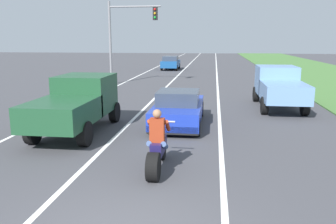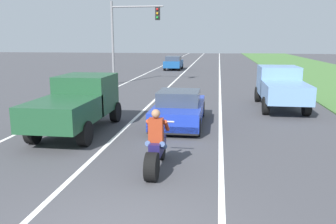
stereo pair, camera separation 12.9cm
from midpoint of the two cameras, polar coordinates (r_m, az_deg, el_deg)
lane_stripe_left_solid at (r=26.19m, az=-8.03°, el=4.46°), size 0.14×120.00×0.01m
lane_stripe_right_solid at (r=25.24m, az=7.97°, el=4.19°), size 0.14×120.00×0.01m
lane_stripe_centre_dashed at (r=25.47m, az=-0.18°, el=4.37°), size 0.14×120.00×0.01m
motorcycle_with_rider at (r=8.82m, az=-2.18°, el=-6.11°), size 0.70×2.21×1.62m
sports_car_blue at (r=13.66m, az=1.46°, el=0.51°), size 1.84×4.30×1.37m
pickup_truck_left_lane_dark_green at (r=12.90m, az=-14.98°, el=1.59°), size 2.02×4.80×1.98m
pickup_truck_right_shoulder_light_blue at (r=17.76m, az=17.53°, el=4.16°), size 2.02×4.80×1.98m
traffic_light_mast_near at (r=26.17m, az=-7.19°, el=13.13°), size 3.87×0.34×6.00m
distant_car_far_ahead at (r=38.83m, az=0.34°, el=8.08°), size 1.80×4.00×1.50m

